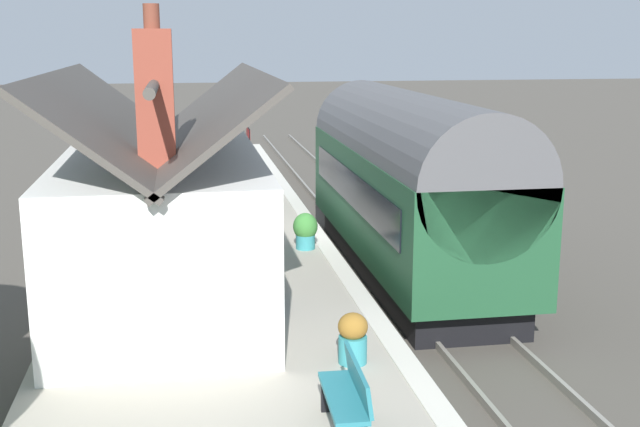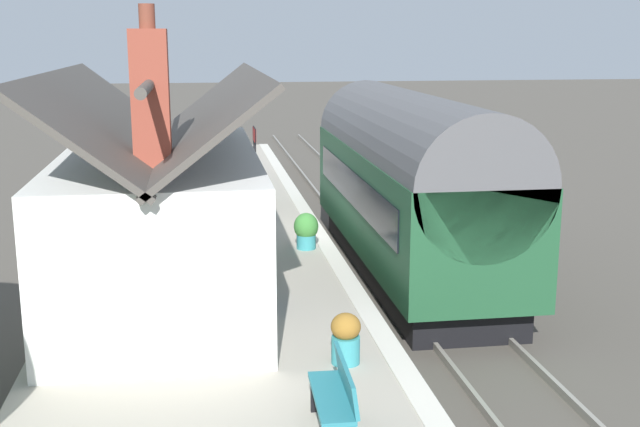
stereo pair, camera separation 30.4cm
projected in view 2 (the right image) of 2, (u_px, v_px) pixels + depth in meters
name	position (u px, v px, depth m)	size (l,w,h in m)	color
ground_plane	(365.00, 268.00, 19.61)	(160.00, 160.00, 0.00)	#4C473F
platform	(210.00, 255.00, 18.95)	(32.00, 5.55, 0.96)	#A39B8C
platform_edge_coping	(318.00, 231.00, 19.23)	(32.00, 0.36, 0.02)	beige
rail_near	(429.00, 262.00, 19.84)	(52.00, 0.08, 0.14)	gray
rail_far	(372.00, 265.00, 19.62)	(52.00, 0.08, 0.14)	gray
train	(410.00, 183.00, 18.64)	(10.33, 2.73, 4.32)	black
station_building	(162.00, 217.00, 14.32)	(8.06, 3.64, 5.09)	white
bench_platform_end	(247.00, 166.00, 25.90)	(1.41, 0.47, 0.88)	#26727F
bench_by_lamp	(249.00, 188.00, 22.22)	(1.40, 0.44, 0.88)	#26727F
bench_near_building	(251.00, 176.00, 24.09)	(1.40, 0.44, 0.88)	#26727F
bench_mid_platform	(336.00, 395.00, 9.42)	(1.41, 0.47, 0.88)	#26727F
planter_edge_near	(346.00, 338.00, 11.45)	(0.43, 0.43, 0.75)	teal
planter_bench_right	(198.00, 185.00, 23.52)	(0.88, 0.32, 0.64)	teal
planter_by_door	(131.00, 217.00, 18.77)	(0.55, 0.55, 0.80)	gray
planter_edge_far	(306.00, 230.00, 17.63)	(0.55, 0.55, 0.81)	teal
planter_under_sign	(155.00, 190.00, 21.91)	(0.55, 0.55, 0.91)	teal
station_sign_board	(254.00, 138.00, 27.28)	(0.96, 0.06, 1.57)	black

